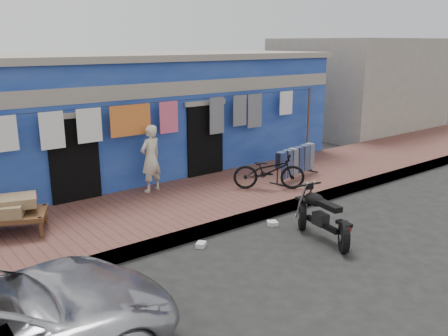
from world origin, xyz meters
The scene contains 13 objects.
ground centered at (0.00, 0.00, 0.00)m, with size 80.00×80.00×0.00m, color black.
sidewalk centered at (0.00, 3.00, 0.12)m, with size 28.00×3.00×0.25m, color brown.
curb centered at (0.00, 1.55, 0.12)m, with size 28.00×0.10×0.25m, color gray.
building centered at (0.00, 6.99, 1.69)m, with size 12.20×5.20×3.36m.
neighbor_right centered at (11.00, 7.00, 1.90)m, with size 6.00×5.00×3.80m, color #9E9384.
clothesline centered at (-0.36, 4.25, 1.82)m, with size 10.06×0.06×2.10m.
seated_person centered at (-0.56, 4.05, 1.04)m, with size 0.57×0.38×1.58m, color beige.
bicycle centered at (1.74, 2.49, 0.79)m, with size 0.59×1.68×1.09m, color black.
motorcycle centered at (0.85, 0.07, 0.50)m, with size 0.81×1.62×1.00m, color black, non-canonical shape.
jeans_rack centered at (2.93, 2.77, 0.66)m, with size 1.75×0.69×0.82m, color black, non-canonical shape.
litter_a centered at (-1.16, 1.20, 0.04)m, with size 0.20×0.16×0.09m, color silver.
litter_b centered at (0.59, 1.20, 0.04)m, with size 0.17×0.13×0.08m, color silver.
litter_c centered at (0.64, 1.17, 0.04)m, with size 0.20×0.16×0.08m, color silver.
Camera 1 is at (-5.79, -5.42, 3.65)m, focal length 38.00 mm.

